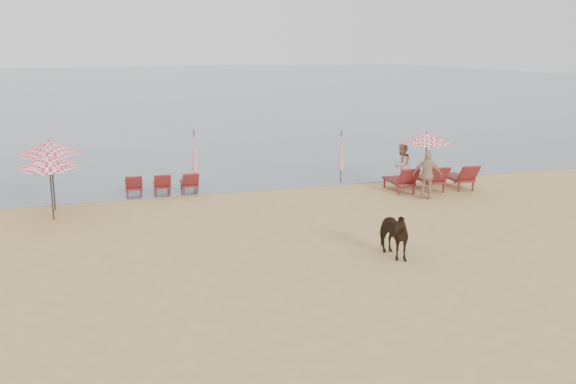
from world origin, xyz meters
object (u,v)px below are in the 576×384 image
object	(u,v)px
umbrella_open_right	(427,138)
umbrella_closed_right	(341,151)
beachgoer_right_a	(402,165)
umbrella_open_left_a	(50,147)
lounger_cluster_left	(162,184)
cow	(391,233)
umbrella_open_left_b	(49,160)
umbrella_closed_left	(194,152)
lounger_cluster_right	(431,178)
beachgoer_right_b	(428,175)

from	to	relation	value
umbrella_open_right	umbrella_closed_right	distance (m)	3.56
umbrella_open_right	beachgoer_right_a	xyz separation A→B (m)	(-0.49, 0.96, -1.19)
umbrella_open_left_a	umbrella_open_right	distance (m)	13.33
lounger_cluster_left	cow	world-z (taller)	cow
umbrella_open_left_b	umbrella_closed_left	xyz separation A→B (m)	(5.20, 3.66, -0.57)
lounger_cluster_right	cow	world-z (taller)	cow
cow	beachgoer_right_a	world-z (taller)	beachgoer_right_a
umbrella_open_left_a	beachgoer_right_b	distance (m)	13.04
umbrella_closed_right	beachgoer_right_b	bearing A→B (deg)	-62.57
umbrella_open_left_b	umbrella_closed_left	size ratio (longest dim) A/B	1.01
lounger_cluster_right	cow	bearing A→B (deg)	-123.60
umbrella_open_left_b	cow	bearing A→B (deg)	-59.78
umbrella_open_left_b	umbrella_closed_right	size ratio (longest dim) A/B	1.06
umbrella_open_left_a	cow	distance (m)	11.70
lounger_cluster_right	umbrella_closed_right	world-z (taller)	umbrella_closed_right
umbrella_open_right	umbrella_open_left_b	bearing A→B (deg)	-166.45
umbrella_open_left_b	cow	xyz separation A→B (m)	(8.54, -6.61, -1.28)
umbrella_open_left_b	umbrella_open_right	xyz separation A→B (m)	(13.27, -0.10, 0.13)
umbrella_closed_right	beachgoer_right_b	world-z (taller)	umbrella_closed_right
umbrella_closed_right	umbrella_closed_left	bearing A→B (deg)	167.85
umbrella_open_right	beachgoer_right_a	distance (m)	1.60
cow	umbrella_closed_left	bearing A→B (deg)	103.85
umbrella_closed_right	beachgoer_right_a	xyz separation A→B (m)	(1.89, -1.58, -0.43)
beachgoer_right_a	lounger_cluster_right	bearing A→B (deg)	101.76
umbrella_open_left_a	beachgoer_right_b	world-z (taller)	umbrella_open_left_a
beachgoer_right_a	lounger_cluster_left	bearing A→B (deg)	-40.15
umbrella_open_right	umbrella_open_left_a	bearing A→B (deg)	-171.91
umbrella_open_left_b	beachgoer_right_b	world-z (taller)	umbrella_open_left_b
lounger_cluster_right	umbrella_closed_right	xyz separation A→B (m)	(-2.69, 2.49, 0.81)
umbrella_open_left_b	lounger_cluster_right	bearing A→B (deg)	-22.25
cow	beachgoer_right_b	xyz separation A→B (m)	(4.22, 5.45, 0.24)
umbrella_closed_left	cow	world-z (taller)	umbrella_closed_left
beachgoer_right_b	beachgoer_right_a	bearing A→B (deg)	-57.06
umbrella_open_right	beachgoer_right_b	distance (m)	1.66
cow	beachgoer_right_a	xyz separation A→B (m)	(4.25, 7.47, 0.22)
umbrella_closed_left	beachgoer_right_b	size ratio (longest dim) A/B	1.25
umbrella_open_left_b	umbrella_closed_right	xyz separation A→B (m)	(10.90, 2.44, -0.63)
umbrella_open_left_a	umbrella_closed_left	distance (m)	5.76
umbrella_open_left_a	umbrella_closed_left	bearing A→B (deg)	40.77
umbrella_open_left_b	umbrella_closed_left	world-z (taller)	umbrella_open_left_b
umbrella_open_left_a	umbrella_open_left_b	xyz separation A→B (m)	(-0.01, -1.27, -0.22)
lounger_cluster_right	beachgoer_right_b	xyz separation A→B (m)	(-0.83, -1.11, 0.39)
umbrella_closed_right	beachgoer_right_b	distance (m)	4.07
lounger_cluster_left	umbrella_open_right	distance (m)	10.01
lounger_cluster_left	beachgoer_right_a	world-z (taller)	beachgoer_right_a
umbrella_closed_right	cow	size ratio (longest dim) A/B	1.38
beachgoer_right_a	cow	bearing A→B (deg)	30.48
beachgoer_right_a	umbrella_open_right	bearing A→B (deg)	87.06
umbrella_open_left_b	beachgoer_right_a	world-z (taller)	umbrella_open_left_b
cow	beachgoer_right_b	bearing A→B (deg)	48.05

